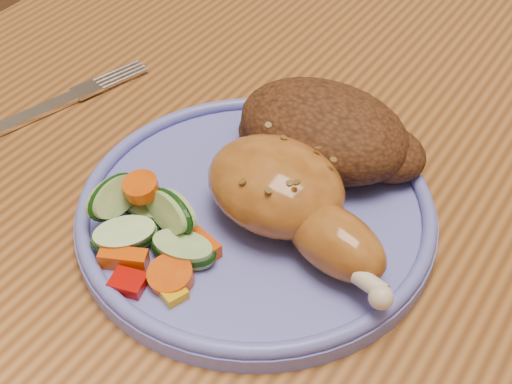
# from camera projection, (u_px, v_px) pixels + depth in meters

# --- Properties ---
(dining_table) EXTENTS (0.90, 1.40, 0.75)m
(dining_table) POSITION_uv_depth(u_px,v_px,m) (403.00, 264.00, 0.57)
(dining_table) COLOR #925727
(dining_table) RESTS_ON ground
(plate) EXTENTS (0.24, 0.24, 0.01)m
(plate) POSITION_uv_depth(u_px,v_px,m) (256.00, 214.00, 0.49)
(plate) COLOR #6065C8
(plate) RESTS_ON dining_table
(plate_rim) EXTENTS (0.24, 0.24, 0.01)m
(plate_rim) POSITION_uv_depth(u_px,v_px,m) (256.00, 203.00, 0.48)
(plate_rim) COLOR #6065C8
(plate_rim) RESTS_ON plate
(chicken_leg) EXTENTS (0.16, 0.09, 0.05)m
(chicken_leg) POSITION_uv_depth(u_px,v_px,m) (289.00, 198.00, 0.46)
(chicken_leg) COLOR #AC6324
(chicken_leg) RESTS_ON plate
(rice_pilaf) EXTENTS (0.14, 0.09, 0.06)m
(rice_pilaf) POSITION_uv_depth(u_px,v_px,m) (327.00, 133.00, 0.51)
(rice_pilaf) COLOR #4C2713
(rice_pilaf) RESTS_ON plate
(vegetable_pile) EXTENTS (0.10, 0.09, 0.04)m
(vegetable_pile) POSITION_uv_depth(u_px,v_px,m) (149.00, 224.00, 0.46)
(vegetable_pile) COLOR #A50A05
(vegetable_pile) RESTS_ON plate
(fork) EXTENTS (0.06, 0.16, 0.00)m
(fork) POSITION_uv_depth(u_px,v_px,m) (39.00, 111.00, 0.58)
(fork) COLOR silver
(fork) RESTS_ON dining_table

